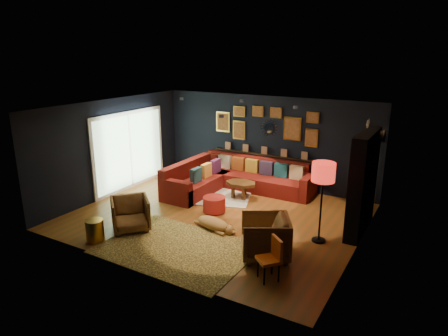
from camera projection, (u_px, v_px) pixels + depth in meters
The scene contains 20 objects.
floor at pixel (217, 216), 9.53m from camera, with size 6.50×6.50×0.00m, color brown.
room_walls at pixel (216, 152), 9.08m from camera, with size 6.50×6.50×6.50m.
sectional at pixel (231, 179), 11.24m from camera, with size 3.41×2.69×0.86m.
ledge at pixel (264, 155), 11.50m from camera, with size 3.20×0.12×0.04m, color black.
gallery_wall at pixel (265, 124), 11.28m from camera, with size 3.15×0.04×1.02m.
sunburst_mirror at pixel (269, 128), 11.26m from camera, with size 0.47×0.16×0.47m.
fireplace at pixel (362, 186), 8.51m from camera, with size 0.31×1.60×2.20m.
deer_head at pixel (374, 135), 8.61m from camera, with size 0.50×0.28×0.45m.
sliding_door at pixel (130, 150), 11.26m from camera, with size 0.06×2.80×2.20m.
ceiling_spots at pixel (233, 105), 9.47m from camera, with size 3.30×2.50×0.06m.
shag_rug at pixel (212, 196), 10.83m from camera, with size 2.01×1.46×0.03m, color silver.
leopard_rug at pixel (177, 249), 7.96m from camera, with size 2.97×2.12×0.02m, color #D8B453.
coffee_table at pixel (241, 185), 10.62m from camera, with size 0.90×0.71×0.42m.
pouf at pixel (214, 204), 9.73m from camera, with size 0.55×0.55×0.36m, color #A5211B.
armchair_left at pixel (130, 212), 8.72m from camera, with size 0.78×0.73×0.81m, color #C7803D.
armchair_right at pixel (265, 235), 7.55m from camera, with size 0.88×0.82×0.90m, color #C7803D.
gold_stool at pixel (95, 230), 8.25m from camera, with size 0.37×0.37×0.46m, color gold.
orange_chair at pixel (272, 256), 6.80m from camera, with size 0.51×0.51×0.76m.
floor_lamp at pixel (323, 175), 7.89m from camera, with size 0.47×0.47×1.70m.
dog at pixel (213, 221), 8.77m from camera, with size 1.16×0.57×0.37m, color #AA793E, non-canonical shape.
Camera 1 is at (4.56, -7.55, 3.80)m, focal length 32.00 mm.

